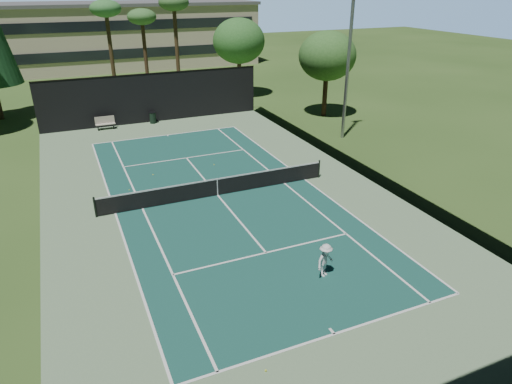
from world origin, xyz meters
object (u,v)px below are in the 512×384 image
park_bench (105,123)px  tennis_ball_c (214,165)px  player (325,260)px  trash_bin (153,118)px  tennis_ball_d (153,175)px  tennis_ball_a (266,371)px  tennis_net (217,186)px  tennis_ball_b (129,190)px

park_bench → tennis_ball_c: bearing=-63.7°
player → trash_bin: bearing=70.4°
player → tennis_ball_d: bearing=83.7°
tennis_ball_a → park_bench: park_bench is taller
tennis_net → tennis_ball_c: tennis_net is taller
player → tennis_ball_a: size_ratio=19.17×
tennis_ball_a → tennis_ball_b: 15.14m
tennis_ball_a → park_bench: size_ratio=0.05×
park_bench → tennis_ball_a: bearing=-87.2°
tennis_ball_b → trash_bin: bearing=72.5°
tennis_ball_b → tennis_ball_d: bearing=44.8°
tennis_net → park_bench: 15.91m
tennis_net → tennis_ball_b: (-4.36, 2.63, -0.52)m
player → park_bench: size_ratio=0.95×
player → tennis_ball_b: (-5.82, 11.46, -0.68)m
tennis_ball_b → trash_bin: 13.57m
tennis_ball_d → trash_bin: (2.37, 11.24, 0.44)m
park_bench → player: bearing=-77.0°
tennis_ball_d → trash_bin: 11.49m
tennis_ball_d → trash_bin: trash_bin is taller
trash_bin → park_bench: bearing=-177.1°
tennis_net → tennis_ball_c: bearing=73.7°
player → tennis_ball_a: bearing=-163.3°
tennis_ball_b → tennis_ball_c: tennis_ball_c is taller
tennis_ball_c → tennis_ball_d: size_ratio=0.99×
tennis_net → park_bench: (-4.12, 15.37, -0.01)m
tennis_ball_a → tennis_ball_b: bearing=96.1°
tennis_net → trash_bin: 15.57m
tennis_ball_c → tennis_ball_d: same height
tennis_ball_b → tennis_ball_c: (5.66, 1.80, 0.00)m
park_bench → tennis_ball_b: bearing=-91.1°
tennis_net → park_bench: size_ratio=8.60×
tennis_ball_c → park_bench: 12.21m
tennis_ball_c → park_bench: park_bench is taller
player → tennis_ball_d: (-4.12, 13.16, -0.68)m
player → trash_bin: size_ratio=1.51×
player → tennis_ball_c: bearing=67.0°
tennis_ball_b → park_bench: size_ratio=0.04×
park_bench → tennis_net: bearing=-75.0°
player → park_bench: 24.83m
tennis_ball_a → park_bench: 27.82m
tennis_ball_b → trash_bin: trash_bin is taller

